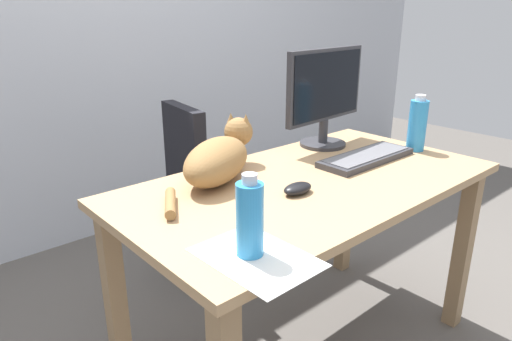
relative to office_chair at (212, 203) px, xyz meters
name	(u,v)px	position (x,y,z in m)	size (l,w,h in m)	color
back_wall	(103,11)	(-0.10, 0.82, 0.92)	(6.00, 0.04, 2.60)	silver
desk	(309,208)	(-0.10, -0.74, 0.25)	(1.37, 0.73, 0.74)	tan
office_chair	(212,203)	(0.00, 0.00, 0.00)	(0.48, 0.48, 0.89)	black
monitor	(325,94)	(0.26, -0.49, 0.59)	(0.48, 0.20, 0.41)	#333338
keyboard	(367,157)	(0.22, -0.75, 0.38)	(0.44, 0.15, 0.03)	#333338
cat	(219,157)	(-0.34, -0.53, 0.44)	(0.55, 0.35, 0.20)	olive
computer_mouse	(298,188)	(-0.23, -0.80, 0.38)	(0.11, 0.06, 0.04)	black
paper_sheet	(256,257)	(-0.60, -1.02, 0.36)	(0.21, 0.30, 0.00)	white
water_bottle	(250,219)	(-0.60, -1.00, 0.46)	(0.07, 0.07, 0.21)	#2D8CD1
spray_bottle	(417,125)	(0.50, -0.79, 0.47)	(0.07, 0.07, 0.24)	#2D8CD1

